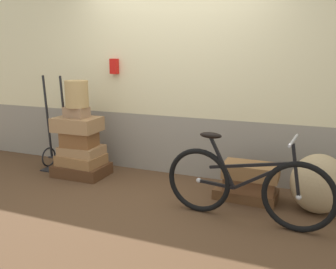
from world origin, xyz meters
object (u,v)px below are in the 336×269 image
(suitcase_1, at_px, (81,159))
(suitcase_8, at_px, (251,171))
(suitcase_0, at_px, (82,170))
(luggage_trolley, at_px, (57,147))
(suitcase_6, at_px, (246,194))
(wicker_basket, at_px, (77,94))
(suitcase_3, at_px, (79,139))
(suitcase_4, at_px, (77,124))
(suitcase_5, at_px, (77,112))
(burlap_sack, at_px, (319,184))
(suitcase_2, at_px, (82,150))
(suitcase_7, at_px, (250,184))
(bicycle, at_px, (245,186))

(suitcase_1, bearing_deg, suitcase_8, 2.16)
(suitcase_0, relative_size, luggage_trolley, 0.52)
(suitcase_6, bearing_deg, wicker_basket, -176.35)
(suitcase_3, relative_size, wicker_basket, 1.24)
(suitcase_4, height_order, suitcase_5, suitcase_5)
(suitcase_0, xyz_separation_m, burlap_sack, (2.88, -0.03, 0.23))
(suitcase_2, relative_size, suitcase_6, 0.77)
(suitcase_2, bearing_deg, suitcase_0, -103.96)
(suitcase_7, height_order, burlap_sack, burlap_sack)
(suitcase_3, bearing_deg, suitcase_7, -4.48)
(suitcase_0, relative_size, suitcase_6, 1.00)
(suitcase_0, xyz_separation_m, bicycle, (2.23, -0.51, 0.28))
(suitcase_0, xyz_separation_m, suitcase_2, (0.00, 0.02, 0.26))
(suitcase_5, bearing_deg, suitcase_7, 5.47)
(wicker_basket, distance_m, burlap_sack, 2.99)
(suitcase_7, height_order, wicker_basket, wicker_basket)
(suitcase_0, xyz_separation_m, suitcase_1, (0.00, -0.00, 0.14))
(suitcase_4, bearing_deg, suitcase_1, -19.71)
(suitcase_6, xyz_separation_m, wicker_basket, (-2.17, -0.03, 1.02))
(suitcase_1, bearing_deg, suitcase_6, 3.58)
(suitcase_0, bearing_deg, suitcase_7, -0.71)
(suitcase_0, distance_m, suitcase_8, 2.22)
(suitcase_1, xyz_separation_m, suitcase_2, (0.00, 0.02, 0.12))
(suitcase_0, relative_size, suitcase_4, 1.17)
(luggage_trolley, bearing_deg, suitcase_8, -3.13)
(luggage_trolley, relative_size, burlap_sack, 2.12)
(suitcase_5, relative_size, luggage_trolley, 0.23)
(suitcase_5, height_order, luggage_trolley, luggage_trolley)
(suitcase_6, distance_m, suitcase_7, 0.14)
(suitcase_3, xyz_separation_m, suitcase_5, (-0.03, 0.01, 0.35))
(suitcase_8, height_order, bicycle, bicycle)
(suitcase_7, bearing_deg, bicycle, -87.42)
(suitcase_0, distance_m, suitcase_3, 0.42)
(suitcase_1, relative_size, suitcase_4, 0.99)
(wicker_basket, height_order, bicycle, wicker_basket)
(suitcase_3, bearing_deg, suitcase_8, -5.34)
(burlap_sack, bearing_deg, suitcase_4, 179.09)
(suitcase_1, height_order, suitcase_4, suitcase_4)
(suitcase_3, distance_m, suitcase_5, 0.35)
(suitcase_0, bearing_deg, suitcase_6, -0.15)
(bicycle, bearing_deg, wicker_basket, 167.24)
(suitcase_7, relative_size, burlap_sack, 0.88)
(wicker_basket, height_order, burlap_sack, wicker_basket)
(suitcase_4, distance_m, luggage_trolley, 0.59)
(suitcase_5, xyz_separation_m, suitcase_8, (2.24, -0.03, -0.49))
(suitcase_1, distance_m, suitcase_5, 0.62)
(suitcase_3, relative_size, suitcase_5, 1.40)
(suitcase_8, bearing_deg, suitcase_1, 179.24)
(suitcase_3, xyz_separation_m, luggage_trolley, (-0.48, 0.12, -0.18))
(suitcase_4, relative_size, suitcase_7, 1.07)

